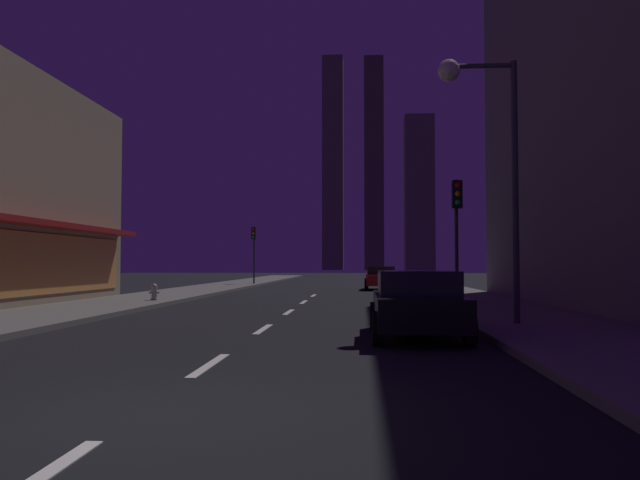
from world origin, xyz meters
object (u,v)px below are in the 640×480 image
Objects in this scene: fire_hydrant_far_left at (154,292)px; street_lamp_right at (481,125)px; car_parked_far at (381,278)px; traffic_light_near_right at (457,215)px; traffic_light_far_left at (254,242)px; car_parked_near at (417,303)px.

street_lamp_right reaches higher than fire_hydrant_far_left.
fire_hydrant_far_left is at bearing -124.46° from car_parked_far.
traffic_light_near_right is 1.00× the size of traffic_light_far_left.
traffic_light_near_right is at bearing -83.92° from car_parked_far.
car_parked_far is 0.64× the size of street_lamp_right.
traffic_light_near_right is (11.40, -3.99, 2.74)m from fire_hydrant_far_left.
car_parked_near is 1.00× the size of car_parked_far.
traffic_light_near_right is 26.53m from traffic_light_far_left.
street_lamp_right is at bearing -91.49° from traffic_light_near_right.
street_lamp_right is at bearing -37.35° from fire_hydrant_far_left.
car_parked_far is at bearing 96.08° from traffic_light_near_right.
fire_hydrant_far_left is (-9.50, 10.48, -0.29)m from car_parked_near.
street_lamp_right is at bearing -69.28° from traffic_light_far_left.
car_parked_far is 6.48× the size of fire_hydrant_far_left.
car_parked_near is 1.01× the size of traffic_light_near_right.
fire_hydrant_far_left is 14.92m from street_lamp_right.
traffic_light_far_left is at bearing 114.49° from traffic_light_near_right.
street_lamp_right is (1.78, 1.87, 4.33)m from car_parked_near.
traffic_light_far_left is (-9.10, 30.63, 2.45)m from car_parked_near.
car_parked_far is (0.00, 24.32, 0.00)m from car_parked_near.
street_lamp_right reaches higher than traffic_light_near_right.
car_parked_near is 7.19m from traffic_light_near_right.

